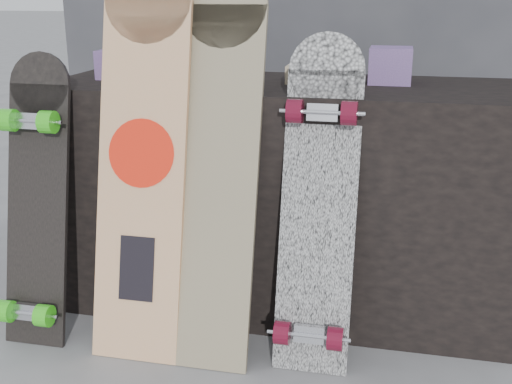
% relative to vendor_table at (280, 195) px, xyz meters
% --- Properties ---
extents(ground, '(60.00, 60.00, 0.00)m').
position_rel_vendor_table_xyz_m(ground, '(0.00, -0.50, -0.40)').
color(ground, slate).
rests_on(ground, ground).
extents(vendor_table, '(1.60, 0.60, 0.80)m').
position_rel_vendor_table_xyz_m(vendor_table, '(0.00, 0.00, 0.00)').
color(vendor_table, black).
rests_on(vendor_table, ground).
extents(merch_box_purple, '(0.18, 0.12, 0.10)m').
position_rel_vendor_table_xyz_m(merch_box_purple, '(-0.56, -0.01, 0.45)').
color(merch_box_purple, '#523976').
rests_on(merch_box_purple, vendor_table).
extents(merch_box_small, '(0.14, 0.14, 0.12)m').
position_rel_vendor_table_xyz_m(merch_box_small, '(0.36, 0.08, 0.46)').
color(merch_box_small, '#523976').
rests_on(merch_box_small, vendor_table).
extents(merch_box_flat, '(0.22, 0.10, 0.06)m').
position_rel_vendor_table_xyz_m(merch_box_flat, '(0.13, 0.02, 0.43)').
color(merch_box_flat, '#D1B78C').
rests_on(merch_box_flat, vendor_table).
extents(longboard_geisha, '(0.28, 0.31, 1.22)m').
position_rel_vendor_table_xyz_m(longboard_geisha, '(-0.36, -0.37, 0.24)').
color(longboard_geisha, beige).
rests_on(longboard_geisha, ground).
extents(longboard_celtic, '(0.26, 0.36, 1.19)m').
position_rel_vendor_table_xyz_m(longboard_celtic, '(-0.13, -0.35, 0.23)').
color(longboard_celtic, beige).
rests_on(longboard_celtic, ground).
extents(longboard_cascadia, '(0.23, 0.32, 0.99)m').
position_rel_vendor_table_xyz_m(longboard_cascadia, '(0.18, -0.36, 0.11)').
color(longboard_cascadia, silver).
rests_on(longboard_cascadia, ground).
extents(skateboard_dark, '(0.20, 0.29, 0.92)m').
position_rel_vendor_table_xyz_m(skateboard_dark, '(-0.71, -0.42, 0.07)').
color(skateboard_dark, black).
rests_on(skateboard_dark, ground).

